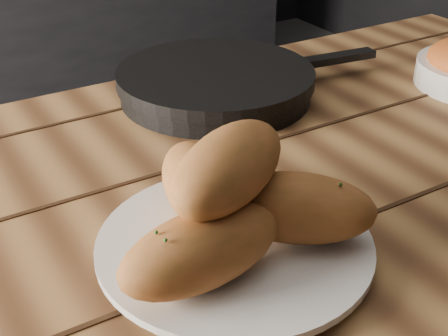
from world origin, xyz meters
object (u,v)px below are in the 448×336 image
table (272,259)px  skillet (217,83)px  bread_rolls (232,202)px  plate (234,247)px

table → skillet: skillet is taller
bread_rolls → skillet: 0.40m
plate → table: bearing=37.0°
plate → bread_rolls: bearing=-149.0°
skillet → bread_rolls: bearing=-118.7°
table → plate: 0.18m
bread_rolls → table: bearing=36.7°
plate → bread_rolls: (-0.01, -0.00, 0.06)m
plate → bread_rolls: 0.06m
table → plate: (-0.11, -0.08, 0.12)m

